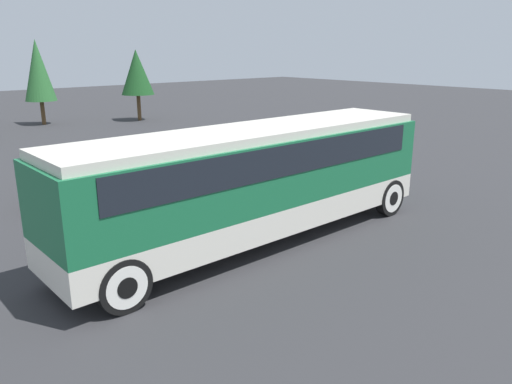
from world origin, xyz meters
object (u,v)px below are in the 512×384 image
tour_bus (259,174)px  parked_car_far (257,161)px  parked_car_near (201,149)px  parked_car_mid (97,178)px

tour_bus → parked_car_far: 7.08m
parked_car_near → parked_car_far: (0.10, -3.90, 0.06)m
tour_bus → parked_car_near: (4.52, 9.13, -1.26)m
tour_bus → parked_car_near: size_ratio=2.55×
parked_car_mid → parked_car_far: bearing=-16.0°
tour_bus → parked_car_mid: (-1.56, 7.01, -1.21)m
parked_car_mid → parked_car_far: size_ratio=0.98×
tour_bus → parked_car_near: bearing=63.7°
tour_bus → parked_car_near: tour_bus is taller
parked_car_near → parked_car_mid: 6.44m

